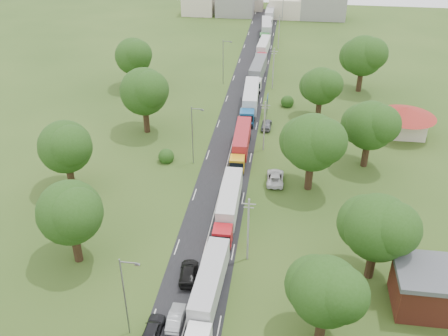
% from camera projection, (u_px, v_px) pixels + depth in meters
% --- Properties ---
extents(ground, '(260.00, 260.00, 0.00)m').
position_uv_depth(ground, '(212.00, 221.00, 68.13)').
color(ground, '#284316').
rests_on(ground, ground).
extents(road, '(8.00, 200.00, 0.04)m').
position_uv_depth(road, '(231.00, 151.00, 85.08)').
color(road, black).
rests_on(road, ground).
extents(info_sign, '(0.12, 3.10, 4.10)m').
position_uv_depth(info_sign, '(267.00, 101.00, 95.63)').
color(info_sign, slate).
rests_on(info_sign, ground).
extents(pole_1, '(1.60, 0.24, 9.00)m').
position_uv_depth(pole_1, '(248.00, 229.00, 59.12)').
color(pole_1, gray).
rests_on(pole_1, ground).
extents(pole_2, '(1.60, 0.24, 9.00)m').
position_uv_depth(pole_2, '(264.00, 125.00, 82.86)').
color(pole_2, gray).
rests_on(pole_2, ground).
extents(pole_3, '(1.60, 0.24, 9.00)m').
position_uv_depth(pole_3, '(273.00, 68.00, 106.60)').
color(pole_3, gray).
rests_on(pole_3, ground).
extents(pole_4, '(1.60, 0.24, 9.00)m').
position_uv_depth(pole_4, '(279.00, 31.00, 130.33)').
color(pole_4, gray).
rests_on(pole_4, ground).
extents(pole_5, '(1.60, 0.24, 9.00)m').
position_uv_depth(pole_5, '(283.00, 6.00, 154.07)').
color(pole_5, gray).
rests_on(pole_5, ground).
extents(lamp_0, '(2.03, 0.22, 10.00)m').
position_uv_depth(lamp_0, '(126.00, 294.00, 48.93)').
color(lamp_0, slate).
rests_on(lamp_0, ground).
extents(lamp_1, '(2.03, 0.22, 10.00)m').
position_uv_depth(lamp_1, '(193.00, 133.00, 78.60)').
color(lamp_1, slate).
rests_on(lamp_1, ground).
extents(lamp_2, '(2.03, 0.22, 10.00)m').
position_uv_depth(lamp_2, '(224.00, 60.00, 108.27)').
color(lamp_2, slate).
rests_on(lamp_2, ground).
extents(tree_2, '(8.00, 8.00, 10.10)m').
position_uv_depth(tree_2, '(326.00, 290.00, 47.93)').
color(tree_2, '#382616').
rests_on(tree_2, ground).
extents(tree_3, '(8.80, 8.80, 11.07)m').
position_uv_depth(tree_3, '(378.00, 227.00, 55.39)').
color(tree_3, '#382616').
rests_on(tree_3, ground).
extents(tree_4, '(9.60, 9.60, 12.05)m').
position_uv_depth(tree_4, '(312.00, 142.00, 71.16)').
color(tree_4, '#382616').
rests_on(tree_4, ground).
extents(tree_5, '(8.80, 8.80, 11.07)m').
position_uv_depth(tree_5, '(370.00, 125.00, 77.20)').
color(tree_5, '#382616').
rests_on(tree_5, ground).
extents(tree_6, '(8.00, 8.00, 10.10)m').
position_uv_depth(tree_6, '(321.00, 86.00, 92.74)').
color(tree_6, '#382616').
rests_on(tree_6, ground).
extents(tree_7, '(9.60, 9.60, 12.05)m').
position_uv_depth(tree_7, '(363.00, 55.00, 103.78)').
color(tree_7, '#382616').
rests_on(tree_7, ground).
extents(tree_10, '(8.80, 8.80, 11.07)m').
position_uv_depth(tree_10, '(70.00, 212.00, 57.81)').
color(tree_10, '#382616').
rests_on(tree_10, ground).
extents(tree_11, '(8.80, 8.80, 11.07)m').
position_uv_depth(tree_11, '(66.00, 146.00, 71.35)').
color(tree_11, '#382616').
rests_on(tree_11, ground).
extents(tree_12, '(9.60, 9.60, 12.05)m').
position_uv_depth(tree_12, '(144.00, 91.00, 87.28)').
color(tree_12, '#382616').
rests_on(tree_12, ground).
extents(tree_13, '(8.80, 8.80, 11.07)m').
position_uv_depth(tree_13, '(133.00, 56.00, 105.49)').
color(tree_13, '#382616').
rests_on(tree_13, ground).
extents(house_brick, '(8.60, 6.60, 5.20)m').
position_uv_depth(house_brick, '(433.00, 289.00, 53.53)').
color(house_brick, maroon).
rests_on(house_brick, ground).
extents(house_cream, '(10.08, 10.08, 5.80)m').
position_uv_depth(house_cream, '(406.00, 117.00, 88.15)').
color(house_cream, beige).
rests_on(house_cream, ground).
extents(distant_town, '(52.00, 8.00, 8.00)m').
position_uv_depth(distant_town, '(268.00, 6.00, 159.49)').
color(distant_town, gray).
rests_on(distant_town, ground).
extents(truck_0, '(2.91, 14.34, 3.97)m').
position_uv_depth(truck_0, '(208.00, 290.00, 54.10)').
color(truck_0, white).
rests_on(truck_0, ground).
extents(truck_1, '(2.62, 14.36, 3.98)m').
position_uv_depth(truck_1, '(229.00, 204.00, 67.84)').
color(truck_1, '#B1141C').
rests_on(truck_1, ground).
extents(truck_2, '(2.66, 13.88, 3.84)m').
position_uv_depth(truck_2, '(241.00, 143.00, 83.09)').
color(truck_2, gold).
rests_on(truck_2, ground).
extents(truck_3, '(3.24, 15.79, 4.37)m').
position_uv_depth(truck_3, '(250.00, 100.00, 97.78)').
color(truck_3, '#165086').
rests_on(truck_3, ground).
extents(truck_4, '(3.27, 15.16, 4.19)m').
position_uv_depth(truck_4, '(258.00, 72.00, 111.50)').
color(truck_4, beige).
rests_on(truck_4, ground).
extents(truck_5, '(2.90, 13.66, 3.77)m').
position_uv_depth(truck_5, '(263.00, 49.00, 126.44)').
color(truck_5, '#B81C2D').
rests_on(truck_5, ground).
extents(truck_6, '(3.50, 15.51, 4.28)m').
position_uv_depth(truck_6, '(266.00, 29.00, 140.44)').
color(truck_6, '#256329').
rests_on(truck_6, ground).
extents(truck_7, '(2.54, 14.20, 3.94)m').
position_uv_depth(truck_7, '(270.00, 15.00, 154.70)').
color(truck_7, silver).
rests_on(truck_7, ground).
extents(truck_8, '(2.66, 15.18, 4.21)m').
position_uv_depth(truck_8, '(274.00, 1.00, 169.92)').
color(truck_8, brown).
rests_on(truck_8, ground).
extents(car_lane_front, '(1.95, 4.60, 1.55)m').
position_uv_depth(car_lane_front, '(153.00, 330.00, 51.12)').
color(car_lane_front, black).
rests_on(car_lane_front, ground).
extents(car_lane_mid, '(1.53, 4.28, 1.41)m').
position_uv_depth(car_lane_mid, '(176.00, 318.00, 52.62)').
color(car_lane_mid, '#9A9EA2').
rests_on(car_lane_mid, ground).
extents(car_lane_rear, '(2.57, 5.20, 1.46)m').
position_uv_depth(car_lane_rear, '(189.00, 273.00, 58.42)').
color(car_lane_rear, black).
rests_on(car_lane_rear, ground).
extents(car_verge_near, '(2.70, 5.59, 1.53)m').
position_uv_depth(car_verge_near, '(275.00, 178.00, 76.23)').
color(car_verge_near, silver).
rests_on(car_verge_near, ground).
extents(car_verge_far, '(1.93, 4.51, 1.52)m').
position_uv_depth(car_verge_far, '(267.00, 124.00, 91.99)').
color(car_verge_far, slate).
rests_on(car_verge_far, ground).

